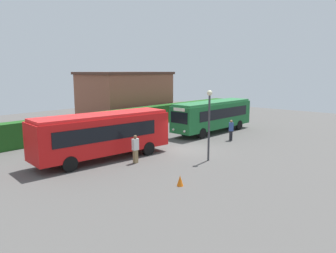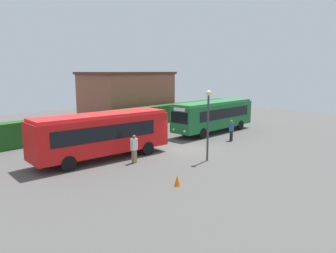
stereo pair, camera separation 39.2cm
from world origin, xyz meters
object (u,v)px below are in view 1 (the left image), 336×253
object	(u,v)px
bus_red	(103,133)
person_right	(231,130)
person_left	(46,144)
traffic_cone	(180,181)
bus_green	(213,115)
lamppost	(209,116)
person_center	(135,148)

from	to	relation	value
bus_red	person_right	size ratio (longest dim) A/B	5.51
person_left	traffic_cone	distance (m)	11.06
bus_green	lamppost	distance (m)	10.72
bus_red	lamppost	size ratio (longest dim) A/B	2.10
person_right	lamppost	world-z (taller)	lamppost
bus_red	bus_green	xyz separation A→B (m)	(13.65, -0.17, -0.05)
bus_green	traffic_cone	bearing A→B (deg)	29.22
bus_green	lamppost	xyz separation A→B (m)	(-9.05, -5.61, 1.28)
traffic_cone	lamppost	distance (m)	6.23
bus_green	lamppost	size ratio (longest dim) A/B	2.16
person_center	lamppost	size ratio (longest dim) A/B	0.39
bus_red	person_right	world-z (taller)	bus_red
bus_red	person_left	bearing A→B (deg)	133.65
person_center	person_right	xyz separation A→B (m)	(10.63, -1.16, -0.03)
bus_red	person_center	size ratio (longest dim) A/B	5.31
person_center	traffic_cone	xyz separation A→B (m)	(-1.51, -5.12, -0.73)
person_left	traffic_cone	xyz separation A→B (m)	(1.80, -10.90, -0.70)
bus_red	lamppost	xyz separation A→B (m)	(4.60, -5.77, 1.24)
bus_red	bus_green	size ratio (longest dim) A/B	0.97
person_left	person_right	xyz separation A→B (m)	(13.94, -6.93, 0.00)
bus_green	person_center	size ratio (longest dim) A/B	5.48
person_left	person_center	world-z (taller)	person_center
bus_red	traffic_cone	world-z (taller)	bus_red
bus_green	person_right	world-z (taller)	bus_green
lamppost	person_left	bearing A→B (deg)	127.71
person_right	lamppost	xyz separation A→B (m)	(-6.86, -2.22, 2.11)
bus_green	person_right	bearing A→B (deg)	59.14
bus_red	traffic_cone	xyz separation A→B (m)	(-0.68, -7.51, -1.57)
person_center	person_right	bearing A→B (deg)	84.86
traffic_cone	person_left	bearing A→B (deg)	99.38
bus_red	bus_green	bearing A→B (deg)	6.72
bus_red	person_center	bearing A→B (deg)	-63.46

